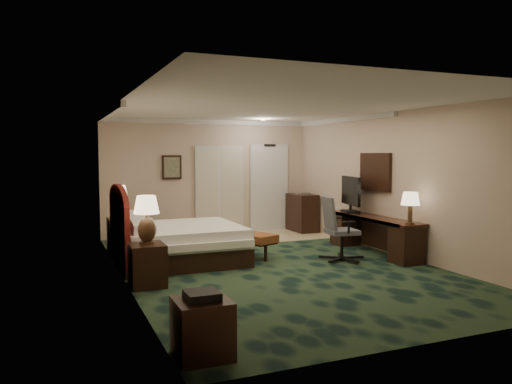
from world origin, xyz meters
name	(u,v)px	position (x,y,z in m)	size (l,w,h in m)	color
floor	(275,266)	(0.00, 0.00, 0.00)	(5.00, 7.50, 0.00)	black
ceiling	(275,106)	(0.00, 0.00, 2.70)	(5.00, 7.50, 0.00)	silver
wall_back	(209,177)	(0.00, 3.75, 1.35)	(5.00, 0.00, 2.70)	#C3AC96
wall_front	(433,211)	(0.00, -3.75, 1.35)	(5.00, 0.00, 2.70)	#C3AC96
wall_left	(122,191)	(-2.50, 0.00, 1.35)	(0.00, 7.50, 2.70)	#C3AC96
wall_right	(396,184)	(2.50, 0.00, 1.35)	(0.00, 7.50, 2.70)	#C3AC96
crown_molding	(275,109)	(0.00, 0.00, 2.65)	(5.00, 7.50, 0.10)	silver
tile_patch	(258,236)	(0.90, 2.90, 0.01)	(3.20, 1.70, 0.01)	beige
headboard	(119,225)	(-2.44, 1.00, 0.70)	(0.12, 2.00, 1.40)	#441208
entry_door	(269,188)	(1.55, 3.72, 1.05)	(1.02, 0.06, 2.18)	silver
closet_doors	(220,190)	(0.25, 3.71, 1.05)	(1.20, 0.06, 2.10)	#BBB5A6
wall_art	(172,167)	(-0.90, 3.71, 1.60)	(0.45, 0.06, 0.55)	#40594F
wall_mirror	(375,172)	(2.46, 0.60, 1.55)	(0.05, 0.95, 0.75)	white
bed	(181,244)	(-1.38, 0.95, 0.32)	(2.03, 1.88, 0.64)	white
nightstand_near	(147,265)	(-2.23, -0.45, 0.31)	(0.49, 0.56, 0.61)	black
nightstand_far	(122,235)	(-2.22, 2.34, 0.33)	(0.52, 0.60, 0.65)	black
lamp_near	(147,220)	(-2.22, -0.40, 0.96)	(0.37, 0.37, 0.70)	black
lamp_far	(119,202)	(-2.25, 2.37, 0.97)	(0.34, 0.34, 0.64)	black
bed_bench	(245,244)	(-0.17, 0.99, 0.23)	(0.46, 1.34, 0.45)	brown
side_table	(202,328)	(-2.22, -3.19, 0.28)	(0.51, 0.51, 0.55)	black
desk	(373,235)	(2.22, 0.29, 0.35)	(0.53, 2.45, 0.71)	black
tv	(351,195)	(2.17, 1.02, 1.08)	(0.08, 0.95, 0.74)	black
desk_lamp	(410,208)	(2.19, -0.79, 0.99)	(0.32, 0.32, 0.56)	black
desk_chair	(342,229)	(1.29, -0.06, 0.58)	(0.67, 0.63, 1.15)	#4C4E5B
minibar	(302,213)	(2.21, 3.20, 0.46)	(0.48, 0.87, 0.92)	black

